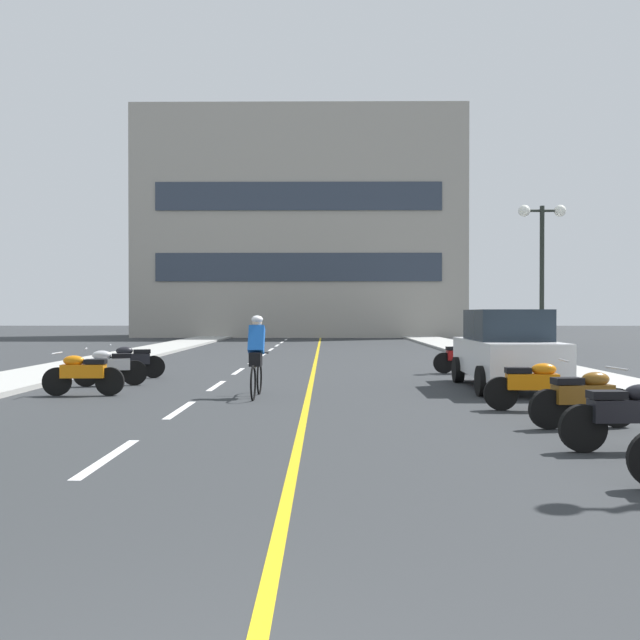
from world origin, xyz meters
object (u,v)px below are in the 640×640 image
at_px(motorcycle_5, 83,373).
at_px(motorcycle_2, 627,414).
at_px(motorcycle_4, 533,384).
at_px(motorcycle_7, 132,361).
at_px(motorcycle_8, 463,357).
at_px(cyclist_rider, 256,354).
at_px(street_lamp_mid, 542,248).
at_px(motorcycle_6, 110,366).
at_px(motorcycle_3, 584,397).
at_px(parked_car_near, 506,349).

bearing_deg(motorcycle_5, motorcycle_2, -32.42).
height_order(motorcycle_4, motorcycle_7, same).
height_order(motorcycle_8, cyclist_rider, cyclist_rider).
distance_m(street_lamp_mid, motorcycle_6, 13.17).
bearing_deg(cyclist_rider, motorcycle_7, 133.77).
relative_size(motorcycle_3, motorcycle_5, 1.00).
bearing_deg(motorcycle_8, motorcycle_6, -159.12).
height_order(street_lamp_mid, motorcycle_6, street_lamp_mid).
bearing_deg(motorcycle_8, cyclist_rider, -134.30).
relative_size(parked_car_near, motorcycle_8, 2.48).
distance_m(parked_car_near, motorcycle_4, 3.54).
xyz_separation_m(parked_car_near, motorcycle_8, (-0.18, 3.99, -0.44)).
bearing_deg(motorcycle_2, cyclist_rider, 133.59).
relative_size(motorcycle_4, motorcycle_8, 1.00).
height_order(motorcycle_6, cyclist_rider, cyclist_rider).
bearing_deg(motorcycle_6, street_lamp_mid, 22.08).
xyz_separation_m(motorcycle_4, motorcycle_6, (-8.84, 3.99, 0.00)).
relative_size(motorcycle_2, motorcycle_5, 1.00).
bearing_deg(motorcycle_5, cyclist_rider, -2.62).
distance_m(motorcycle_5, motorcycle_7, 3.71).
relative_size(street_lamp_mid, motorcycle_3, 2.92).
xyz_separation_m(street_lamp_mid, motorcycle_3, (-2.78, -10.61, -3.29)).
height_order(parked_car_near, motorcycle_3, parked_car_near).
xyz_separation_m(parked_car_near, motorcycle_3, (-0.26, -5.30, -0.44)).
bearing_deg(motorcycle_5, motorcycle_3, -23.52).
distance_m(parked_car_near, motorcycle_6, 9.33).
xyz_separation_m(motorcycle_2, motorcycle_5, (-8.88, 5.64, 0.00)).
bearing_deg(motorcycle_3, motorcycle_7, 139.85).
bearing_deg(parked_car_near, motorcycle_5, -171.52).
bearing_deg(motorcycle_7, parked_car_near, -14.05).
xyz_separation_m(motorcycle_8, cyclist_rider, (-5.41, -5.54, 0.41)).
bearing_deg(motorcycle_5, parked_car_near, 8.48).
xyz_separation_m(parked_car_near, motorcycle_2, (-0.38, -7.02, -0.44)).
bearing_deg(parked_car_near, motorcycle_7, 165.95).
bearing_deg(cyclist_rider, motorcycle_2, -46.41).
xyz_separation_m(motorcycle_4, cyclist_rider, (-5.13, 1.93, 0.41)).
distance_m(motorcycle_2, motorcycle_7, 12.93).
height_order(motorcycle_3, motorcycle_6, same).
xyz_separation_m(street_lamp_mid, motorcycle_8, (-2.70, -1.31, -3.29)).
relative_size(parked_car_near, motorcycle_6, 2.55).
bearing_deg(motorcycle_6, motorcycle_8, 20.88).
bearing_deg(motorcycle_7, motorcycle_8, 10.35).
height_order(parked_car_near, motorcycle_4, parked_car_near).
bearing_deg(motorcycle_8, motorcycle_3, -90.50).
height_order(motorcycle_3, cyclist_rider, cyclist_rider).
bearing_deg(parked_car_near, motorcycle_6, 176.83).
bearing_deg(street_lamp_mid, motorcycle_6, -157.92).
bearing_deg(parked_car_near, motorcycle_2, -93.09).
bearing_deg(street_lamp_mid, motorcycle_7, -165.85).
relative_size(motorcycle_4, cyclist_rider, 0.96).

